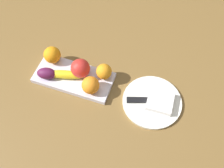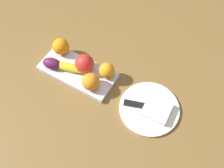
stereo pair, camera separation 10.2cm
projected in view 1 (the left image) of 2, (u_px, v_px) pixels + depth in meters
name	position (u px, v px, depth m)	size (l,w,h in m)	color
ground_plane	(77.00, 73.00, 1.11)	(2.40, 2.40, 0.00)	brown
fruit_tray	(74.00, 78.00, 1.08)	(0.34, 0.15, 0.02)	silver
apple	(80.00, 68.00, 1.05)	(0.08, 0.08, 0.08)	red
banana	(65.00, 75.00, 1.06)	(0.18, 0.04, 0.04)	yellow
orange_near_apple	(91.00, 85.00, 1.01)	(0.07, 0.07, 0.07)	orange
orange_near_banana	(52.00, 55.00, 1.09)	(0.08, 0.08, 0.08)	orange
orange_center	(104.00, 72.00, 1.05)	(0.07, 0.07, 0.07)	orange
grape_bunch	(47.00, 73.00, 1.05)	(0.08, 0.05, 0.05)	#551940
dinner_plate	(152.00, 102.00, 1.03)	(0.25, 0.25, 0.01)	white
folded_napkin	(160.00, 102.00, 1.01)	(0.10, 0.10, 0.03)	white
knife	(141.00, 100.00, 1.02)	(0.18, 0.08, 0.01)	silver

